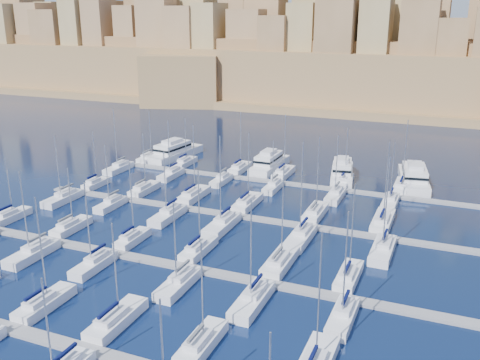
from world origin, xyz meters
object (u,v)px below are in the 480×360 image
at_px(motor_yacht_d, 414,177).
at_px(motor_yacht_a, 174,151).
at_px(sailboat_4, 201,343).
at_px(motor_yacht_c, 342,171).
at_px(sailboat_2, 44,303).
at_px(motor_yacht_b, 269,163).

bearing_deg(motor_yacht_d, motor_yacht_a, -179.76).
xyz_separation_m(sailboat_4, motor_yacht_a, (-42.93, 70.73, 0.99)).
xyz_separation_m(motor_yacht_c, motor_yacht_d, (15.36, 1.43, 0.00)).
bearing_deg(sailboat_4, motor_yacht_a, 121.25).
height_order(sailboat_2, motor_yacht_d, sailboat_2).
xyz_separation_m(motor_yacht_a, motor_yacht_d, (59.06, 0.24, 0.00)).
bearing_deg(motor_yacht_c, motor_yacht_a, 178.44).
bearing_deg(motor_yacht_c, motor_yacht_d, 5.33).
distance_m(sailboat_2, motor_yacht_a, 73.65).
height_order(motor_yacht_a, motor_yacht_c, same).
bearing_deg(sailboat_2, motor_yacht_b, 85.52).
height_order(motor_yacht_b, motor_yacht_c, same).
bearing_deg(motor_yacht_a, motor_yacht_b, -2.17).
height_order(sailboat_4, motor_yacht_b, sailboat_4).
bearing_deg(motor_yacht_a, motor_yacht_d, 0.24).
bearing_deg(motor_yacht_b, sailboat_2, -94.48).
bearing_deg(motor_yacht_d, sailboat_4, -102.81).
xyz_separation_m(sailboat_2, motor_yacht_d, (38.28, 70.90, 0.97)).
relative_size(sailboat_2, motor_yacht_b, 0.95).
height_order(sailboat_4, motor_yacht_d, sailboat_4).
relative_size(sailboat_4, motor_yacht_a, 0.71).
xyz_separation_m(motor_yacht_a, motor_yacht_b, (26.24, -0.99, 0.00)).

